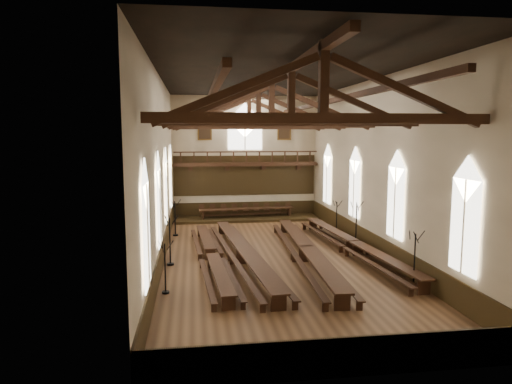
# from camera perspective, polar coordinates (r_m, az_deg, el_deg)

# --- Properties ---
(ground) EXTENTS (26.00, 26.00, 0.00)m
(ground) POSITION_cam_1_polar(r_m,az_deg,el_deg) (26.03, 1.88, -8.07)
(ground) COLOR brown
(ground) RESTS_ON ground
(room_walls) EXTENTS (26.00, 26.00, 26.00)m
(room_walls) POSITION_cam_1_polar(r_m,az_deg,el_deg) (25.10, 1.94, 6.29)
(room_walls) COLOR beige
(room_walls) RESTS_ON ground
(wainscot_band) EXTENTS (12.00, 26.00, 1.20)m
(wainscot_band) POSITION_cam_1_polar(r_m,az_deg,el_deg) (25.88, 1.89, -6.79)
(wainscot_band) COLOR #34250F
(wainscot_band) RESTS_ON ground
(side_windows) EXTENTS (11.85, 19.80, 4.50)m
(side_windows) POSITION_cam_1_polar(r_m,az_deg,el_deg) (25.30, 1.92, 0.12)
(side_windows) COLOR silver
(side_windows) RESTS_ON room_walls
(end_window) EXTENTS (2.80, 0.12, 3.80)m
(end_window) POSITION_cam_1_polar(r_m,az_deg,el_deg) (37.88, -1.39, 7.79)
(end_window) COLOR white
(end_window) RESTS_ON room_walls
(minstrels_gallery) EXTENTS (11.80, 1.24, 3.70)m
(minstrels_gallery) POSITION_cam_1_polar(r_m,az_deg,el_deg) (37.76, -1.34, 2.75)
(minstrels_gallery) COLOR #392012
(minstrels_gallery) RESTS_ON room_walls
(portraits) EXTENTS (7.75, 0.09, 1.45)m
(portraits) POSITION_cam_1_polar(r_m,az_deg,el_deg) (37.87, -1.39, 7.60)
(portraits) COLOR brown
(portraits) RESTS_ON room_walls
(roof_trusses) EXTENTS (11.70, 25.70, 2.80)m
(roof_trusses) POSITION_cam_1_polar(r_m,az_deg,el_deg) (25.14, 1.96, 10.30)
(roof_trusses) COLOR #392012
(roof_trusses) RESTS_ON room_walls
(refectory_row_a) EXTENTS (1.80, 13.98, 0.70)m
(refectory_row_a) POSITION_cam_1_polar(r_m,az_deg,el_deg) (24.65, -5.61, -7.76)
(refectory_row_a) COLOR #392012
(refectory_row_a) RESTS_ON ground
(refectory_row_b) EXTENTS (2.27, 14.94, 0.80)m
(refectory_row_b) POSITION_cam_1_polar(r_m,az_deg,el_deg) (24.83, -1.67, -7.45)
(refectory_row_b) COLOR #392012
(refectory_row_b) RESTS_ON ground
(refectory_row_c) EXTENTS (2.00, 15.12, 0.82)m
(refectory_row_c) POSITION_cam_1_polar(r_m,az_deg,el_deg) (25.24, 6.28, -7.20)
(refectory_row_c) COLOR #392012
(refectory_row_c) RESTS_ON ground
(refectory_row_d) EXTENTS (2.18, 14.72, 0.77)m
(refectory_row_d) POSITION_cam_1_polar(r_m,az_deg,el_deg) (27.08, 12.14, -6.40)
(refectory_row_d) COLOR #392012
(refectory_row_d) RESTS_ON ground
(dais) EXTENTS (11.40, 2.95, 0.20)m
(dais) POSITION_cam_1_polar(r_m,az_deg,el_deg) (37.01, -1.17, -3.29)
(dais) COLOR #34250F
(dais) RESTS_ON ground
(high_table) EXTENTS (7.72, 1.51, 0.72)m
(high_table) POSITION_cam_1_polar(r_m,az_deg,el_deg) (36.89, -1.18, -2.21)
(high_table) COLOR #392012
(high_table) RESTS_ON dais
(high_chairs) EXTENTS (7.66, 0.47, 0.97)m
(high_chairs) POSITION_cam_1_polar(r_m,az_deg,el_deg) (37.64, -1.31, -2.14)
(high_chairs) COLOR #392012
(high_chairs) RESTS_ON dais
(candelabrum_left_near) EXTENTS (0.70, 0.69, 2.35)m
(candelabrum_left_near) POSITION_cam_1_polar(r_m,az_deg,el_deg) (20.47, -11.27, -10.43)
(candelabrum_left_near) COLOR black
(candelabrum_left_near) RESTS_ON ground
(candelabrum_left_mid) EXTENTS (0.75, 0.82, 2.67)m
(candelabrum_left_mid) POSITION_cam_1_polar(r_m,az_deg,el_deg) (24.61, -10.68, -7.15)
(candelabrum_left_mid) COLOR black
(candelabrum_left_mid) RESTS_ON ground
(candelabrum_left_far) EXTENTS (0.75, 0.74, 2.52)m
(candelabrum_left_far) POSITION_cam_1_polar(r_m,az_deg,el_deg) (31.48, -10.06, -4.05)
(candelabrum_left_far) COLOR black
(candelabrum_left_far) RESTS_ON ground
(candelabrum_right_near) EXTENTS (0.73, 0.79, 2.59)m
(candelabrum_right_near) POSITION_cam_1_polar(r_m,az_deg,el_deg) (22.08, 19.15, -9.18)
(candelabrum_right_near) COLOR black
(candelabrum_right_near) RESTS_ON ground
(candelabrum_right_mid) EXTENTS (0.84, 0.82, 2.81)m
(candelabrum_right_mid) POSITION_cam_1_polar(r_m,az_deg,el_deg) (28.70, 12.38, -5.03)
(candelabrum_right_mid) COLOR black
(candelabrum_right_mid) RESTS_ON ground
(candelabrum_right_far) EXTENTS (0.66, 0.71, 2.32)m
(candelabrum_right_far) POSITION_cam_1_polar(r_m,az_deg,el_deg) (32.30, 10.02, -3.87)
(candelabrum_right_far) COLOR black
(candelabrum_right_far) RESTS_ON ground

